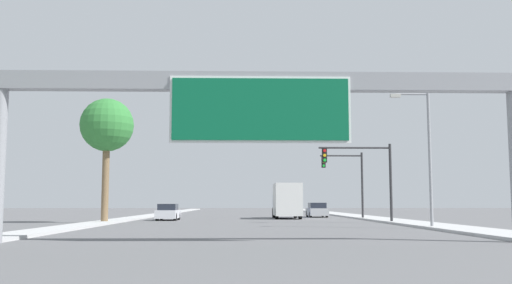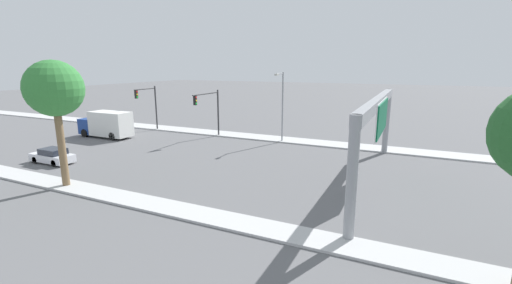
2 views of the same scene
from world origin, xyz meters
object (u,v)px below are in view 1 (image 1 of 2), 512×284
object	(u,v)px
car_mid_right	(317,210)
sign_gantry	(260,107)
palm_tree_background	(107,126)
street_lamp_right	(425,147)
traffic_light_near_intersection	(366,168)
truck_box_primary	(287,201)
car_far_left	(168,212)
traffic_light_mid_block	(349,174)

from	to	relation	value
car_mid_right	sign_gantry	bearing A→B (deg)	-100.67
palm_tree_background	street_lamp_right	xyz separation A→B (m)	(20.81, -9.02, -2.36)
traffic_light_near_intersection	palm_tree_background	size ratio (longest dim) A/B	0.63
traffic_light_near_intersection	street_lamp_right	size ratio (longest dim) A/B	0.72
car_mid_right	street_lamp_right	bearing A→B (deg)	-83.20
truck_box_primary	street_lamp_right	size ratio (longest dim) A/B	0.89
truck_box_primary	car_mid_right	bearing A→B (deg)	55.15
sign_gantry	car_far_left	world-z (taller)	sign_gantry
traffic_light_near_intersection	traffic_light_mid_block	world-z (taller)	traffic_light_mid_block
street_lamp_right	car_far_left	bearing A→B (deg)	136.95
sign_gantry	palm_tree_background	xyz separation A→B (m)	(-10.75, 20.50, 1.95)
palm_tree_background	car_far_left	bearing A→B (deg)	61.53
sign_gantry	traffic_light_mid_block	distance (m)	31.42
car_mid_right	street_lamp_right	world-z (taller)	street_lamp_right
sign_gantry	traffic_light_near_intersection	world-z (taller)	sign_gantry
street_lamp_right	car_mid_right	bearing A→B (deg)	96.80
car_far_left	street_lamp_right	bearing A→B (deg)	-43.05
palm_tree_background	street_lamp_right	world-z (taller)	palm_tree_background
car_far_left	car_mid_right	xyz separation A→B (m)	(14.00, 9.73, 0.04)
palm_tree_background	traffic_light_near_intersection	bearing A→B (deg)	-1.25
traffic_light_near_intersection	street_lamp_right	world-z (taller)	street_lamp_right
truck_box_primary	traffic_light_near_intersection	size ratio (longest dim) A/B	1.23
car_mid_right	palm_tree_background	xyz separation A→B (m)	(-17.75, -16.65, 6.43)
car_mid_right	truck_box_primary	distance (m)	6.20
car_mid_right	palm_tree_background	bearing A→B (deg)	-136.83
car_far_left	street_lamp_right	xyz separation A→B (m)	(17.06, -15.94, 4.11)
sign_gantry	truck_box_primary	xyz separation A→B (m)	(3.50, 32.12, -3.52)
car_far_left	traffic_light_mid_block	size ratio (longest dim) A/B	0.71
traffic_light_near_intersection	truck_box_primary	bearing A→B (deg)	112.33
traffic_light_mid_block	palm_tree_background	size ratio (longest dim) A/B	0.66
sign_gantry	street_lamp_right	bearing A→B (deg)	48.75
truck_box_primary	street_lamp_right	distance (m)	21.89
car_mid_right	street_lamp_right	distance (m)	26.17
traffic_light_near_intersection	palm_tree_background	bearing A→B (deg)	178.75
sign_gantry	traffic_light_mid_block	bearing A→B (deg)	73.31
truck_box_primary	palm_tree_background	world-z (taller)	palm_tree_background
car_mid_right	traffic_light_near_intersection	bearing A→B (deg)	-85.16
sign_gantry	palm_tree_background	size ratio (longest dim) A/B	2.22
traffic_light_near_intersection	traffic_light_mid_block	size ratio (longest dim) A/B	0.96
sign_gantry	car_mid_right	xyz separation A→B (m)	(7.00, 37.14, -4.48)
sign_gantry	traffic_light_near_intersection	size ratio (longest dim) A/B	3.51
palm_tree_background	street_lamp_right	distance (m)	22.81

